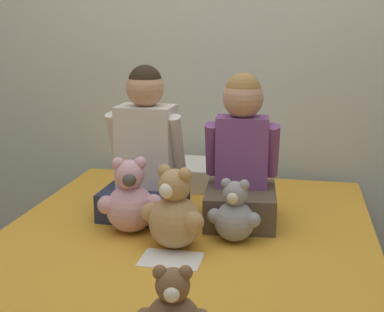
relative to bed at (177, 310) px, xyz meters
name	(u,v)px	position (x,y,z in m)	size (l,w,h in m)	color
wall_behind_bed	(224,26)	(0.00, 1.13, 1.02)	(8.00, 0.06, 2.50)	beige
bed	(177,310)	(0.00, 0.00, 0.00)	(1.46, 2.01, 0.47)	#2D2D33
child_on_left	(145,154)	(-0.22, 0.36, 0.50)	(0.34, 0.31, 0.63)	#282D47
child_on_right	(242,161)	(0.19, 0.36, 0.49)	(0.31, 0.35, 0.60)	brown
teddy_bear_held_by_left_child	(130,201)	(-0.22, 0.14, 0.36)	(0.24, 0.19, 0.30)	#DBA3B2
teddy_bear_held_by_right_child	(234,215)	(0.19, 0.13, 0.34)	(0.20, 0.15, 0.24)	#939399
teddy_bear_between_children	(174,214)	(-0.01, 0.03, 0.37)	(0.24, 0.19, 0.30)	tan
pillow_at_headboard	(213,175)	(0.00, 0.81, 0.29)	(0.47, 0.33, 0.11)	silver
sign_card	(170,259)	(0.00, -0.08, 0.24)	(0.21, 0.15, 0.00)	white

